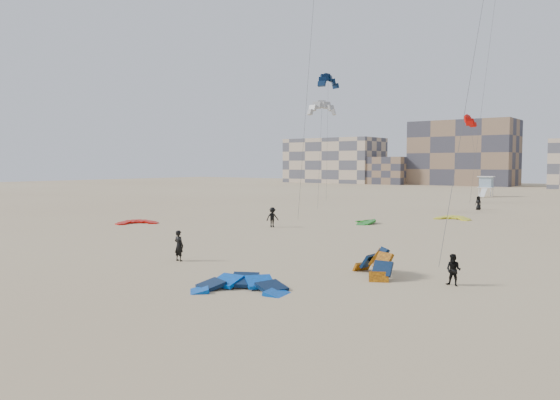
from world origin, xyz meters
The scene contains 17 objects.
ground centered at (0.00, 0.00, 0.00)m, with size 320.00×320.00×0.00m, color tan.
kite_ground_blue centered at (4.20, -1.30, 0.00)m, with size 4.40×4.50×1.14m, color blue, non-canonical shape.
kite_ground_orange centered at (7.67, 5.60, 0.00)m, with size 3.40×2.44×2.37m, color orange, non-canonical shape.
kite_ground_red centered at (-23.16, 14.44, 0.00)m, with size 3.62×3.83×0.54m, color #DE0200, non-canonical shape.
kite_ground_green centered at (-4.96, 28.28, 0.00)m, with size 3.14×3.27×0.80m, color #1D821E, non-canonical shape.
kite_ground_yellow centered at (0.78, 37.53, 0.00)m, with size 3.51×3.67×0.63m, color yellow, non-canonical shape.
kitesurfer_main centered at (-4.04, 2.43, 0.96)m, with size 0.70×0.46×1.91m, color black.
kitesurfer_b centered at (11.93, 5.79, 0.79)m, with size 0.77×0.60×1.58m, color black.
kitesurfer_c centered at (-10.37, 20.14, 0.95)m, with size 1.22×0.70×1.89m, color black.
kitesurfer_e centered at (-0.74, 51.68, 0.90)m, with size 0.88×0.57×1.81m, color black.
kite_fly_grey centered at (-14.90, 35.86, 12.59)m, with size 5.56×8.18×12.86m.
kite_fly_navy centered at (-22.96, 50.30, 18.27)m, with size 7.16×10.54×18.71m.
kite_fly_red centered at (-3.57, 56.43, 11.85)m, with size 3.77×3.93×12.28m.
lifeguard_tower_far centered at (-8.45, 81.66, 1.85)m, with size 2.84×5.20×3.73m.
condo_west_a centered at (-70.00, 130.00, 7.00)m, with size 30.00×15.00×14.00m, color #C0A98C.
condo_west_b centered at (-30.00, 134.00, 9.00)m, with size 28.00×14.00×18.00m, color #7E634C.
condo_fill_left centered at (-50.00, 128.00, 4.00)m, with size 12.00×10.00×8.00m, color #7E634C.
Camera 1 is at (20.99, -20.58, 6.01)m, focal length 35.00 mm.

